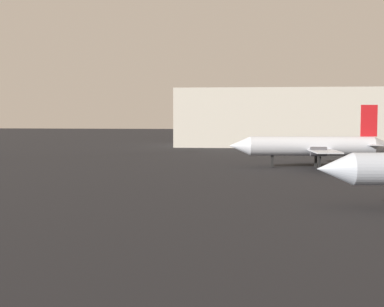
% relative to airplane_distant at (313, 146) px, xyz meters
% --- Properties ---
extents(airplane_distant, '(25.73, 19.71, 9.74)m').
position_rel_airplane_distant_xyz_m(airplane_distant, '(0.00, 0.00, 0.00)').
color(airplane_distant, silver).
rests_on(airplane_distant, ground_plane).
extents(terminal_building, '(71.39, 19.47, 14.75)m').
position_rel_airplane_distant_xyz_m(terminal_building, '(6.17, 58.45, 4.01)').
color(terminal_building, beige).
rests_on(terminal_building, ground_plane).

